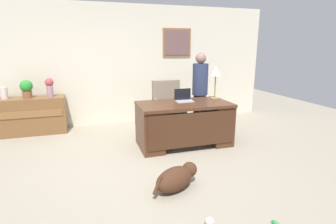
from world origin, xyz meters
TOP-DOWN VIEW (x-y plane):
  - ground_plane at (0.00, 0.00)m, footprint 12.00×12.00m
  - back_wall at (0.01, 2.60)m, footprint 7.00×0.16m
  - desk at (0.77, 0.69)m, footprint 1.66×0.87m
  - credenza at (-2.01, 2.25)m, footprint 1.33×0.50m
  - armchair at (0.75, 1.65)m, footprint 0.60×0.59m
  - person_standing at (1.37, 1.39)m, footprint 0.32×0.32m
  - dog_lying at (0.12, -0.75)m, footprint 0.68×0.52m
  - laptop at (0.81, 0.87)m, footprint 0.32×0.22m
  - desk_lamp at (1.46, 0.90)m, footprint 0.22×0.22m
  - vase_with_flowers at (-1.62, 2.25)m, footprint 0.17×0.17m
  - vase_empty at (-2.45, 2.25)m, footprint 0.13×0.13m
  - potted_plant at (-2.05, 2.25)m, footprint 0.24×0.24m
  - dog_toy_ball at (0.21, -1.52)m, footprint 0.09×0.09m

SIDE VIEW (x-z plane):
  - ground_plane at x=0.00m, z-range 0.00..0.00m
  - dog_toy_ball at x=0.21m, z-range 0.00..0.09m
  - dog_lying at x=0.12m, z-range 0.01..0.31m
  - credenza at x=-2.01m, z-range 0.00..0.76m
  - desk at x=0.77m, z-range 0.03..0.82m
  - armchair at x=0.75m, z-range -0.05..1.01m
  - laptop at x=0.81m, z-range 0.73..0.96m
  - person_standing at x=1.37m, z-range 0.03..1.68m
  - vase_empty at x=-2.45m, z-range 0.76..1.00m
  - potted_plant at x=-2.05m, z-range 0.78..1.14m
  - vase_with_flowers at x=-1.62m, z-range 0.79..1.17m
  - desk_lamp at x=1.46m, z-range 0.97..1.59m
  - back_wall at x=0.01m, z-range 0.00..2.70m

